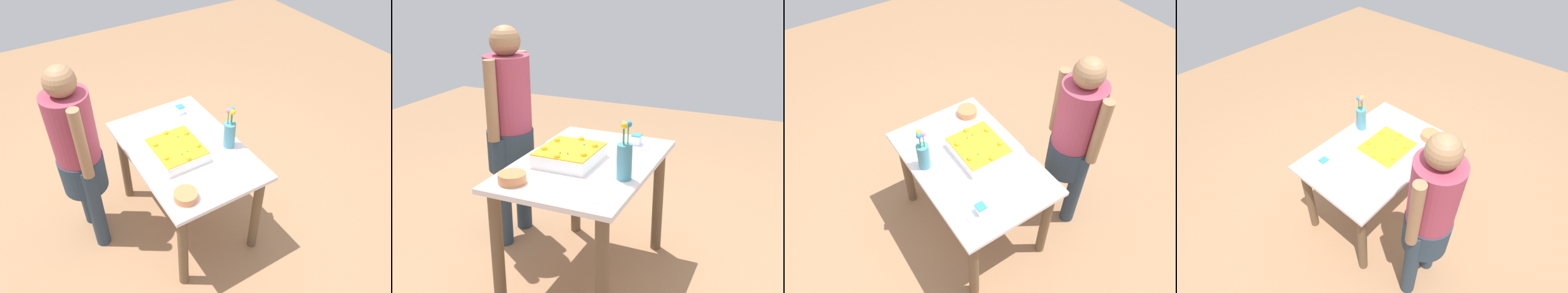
# 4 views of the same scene
# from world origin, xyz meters

# --- Properties ---
(ground_plane) EXTENTS (8.00, 8.00, 0.00)m
(ground_plane) POSITION_xyz_m (0.00, 0.00, 0.00)
(ground_plane) COLOR #9B704E
(dining_table) EXTENTS (1.14, 0.76, 0.77)m
(dining_table) POSITION_xyz_m (0.00, 0.00, 0.62)
(dining_table) COLOR white
(dining_table) RESTS_ON ground_plane
(sheet_cake) EXTENTS (0.36, 0.33, 0.11)m
(sheet_cake) POSITION_xyz_m (0.04, -0.08, 0.81)
(sheet_cake) COLOR white
(sheet_cake) RESTS_ON dining_table
(serving_plate_with_slice) EXTENTS (0.19, 0.19, 0.07)m
(serving_plate_with_slice) POSITION_xyz_m (-0.38, 0.18, 0.79)
(serving_plate_with_slice) COLOR white
(serving_plate_with_slice) RESTS_ON dining_table
(cake_knife) EXTENTS (0.15, 0.17, 0.00)m
(cake_knife) POSITION_xyz_m (0.39, 0.18, 0.77)
(cake_knife) COLOR silver
(cake_knife) RESTS_ON dining_table
(flower_vase) EXTENTS (0.08, 0.08, 0.32)m
(flower_vase) POSITION_xyz_m (0.14, 0.28, 0.89)
(flower_vase) COLOR teal
(flower_vase) RESTS_ON dining_table
(fruit_bowl) EXTENTS (0.15, 0.15, 0.05)m
(fruit_bowl) POSITION_xyz_m (0.42, -0.23, 0.80)
(fruit_bowl) COLOR #C07343
(fruit_bowl) RESTS_ON dining_table
(person_standing) EXTENTS (0.45, 0.31, 1.49)m
(person_standing) POSITION_xyz_m (-0.26, -0.68, 0.85)
(person_standing) COLOR #2B3B4A
(person_standing) RESTS_ON ground_plane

